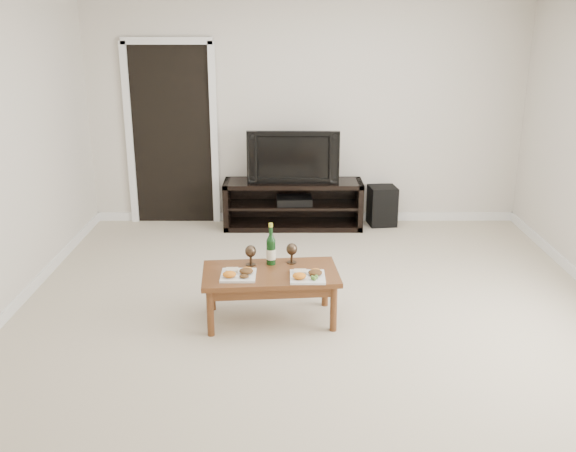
% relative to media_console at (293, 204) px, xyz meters
% --- Properties ---
extents(floor, '(5.50, 5.50, 0.00)m').
position_rel_media_console_xyz_m(floor, '(0.15, -2.50, -0.28)').
color(floor, beige).
rests_on(floor, ground).
extents(back_wall, '(5.00, 0.04, 2.60)m').
position_rel_media_console_xyz_m(back_wall, '(0.15, 0.27, 1.02)').
color(back_wall, beige).
rests_on(back_wall, ground).
extents(doorway, '(0.90, 0.02, 2.05)m').
position_rel_media_console_xyz_m(doorway, '(-1.40, 0.24, 0.75)').
color(doorway, black).
rests_on(doorway, ground).
extents(media_console, '(1.59, 0.45, 0.55)m').
position_rel_media_console_xyz_m(media_console, '(0.00, 0.00, 0.00)').
color(media_console, black).
rests_on(media_console, ground).
extents(television, '(1.04, 0.15, 0.60)m').
position_rel_media_console_xyz_m(television, '(0.00, 0.00, 0.57)').
color(television, black).
rests_on(television, media_console).
extents(av_receiver, '(0.41, 0.31, 0.08)m').
position_rel_media_console_xyz_m(av_receiver, '(0.01, -0.01, 0.05)').
color(av_receiver, black).
rests_on(av_receiver, media_console).
extents(subwoofer, '(0.34, 0.34, 0.46)m').
position_rel_media_console_xyz_m(subwoofer, '(1.05, 0.10, -0.05)').
color(subwoofer, black).
rests_on(subwoofer, ground).
extents(coffee_table, '(1.12, 0.67, 0.42)m').
position_rel_media_console_xyz_m(coffee_table, '(-0.20, -2.41, -0.07)').
color(coffee_table, brown).
rests_on(coffee_table, ground).
extents(plate_left, '(0.27, 0.27, 0.07)m').
position_rel_media_console_xyz_m(plate_left, '(-0.45, -2.51, 0.18)').
color(plate_left, white).
rests_on(plate_left, coffee_table).
extents(plate_right, '(0.27, 0.27, 0.07)m').
position_rel_media_console_xyz_m(plate_right, '(0.09, -2.55, 0.18)').
color(plate_right, white).
rests_on(plate_right, coffee_table).
extents(wine_bottle, '(0.07, 0.07, 0.35)m').
position_rel_media_console_xyz_m(wine_bottle, '(-0.20, -2.25, 0.32)').
color(wine_bottle, black).
rests_on(wine_bottle, coffee_table).
extents(goblet_left, '(0.09, 0.09, 0.17)m').
position_rel_media_console_xyz_m(goblet_left, '(-0.36, -2.27, 0.23)').
color(goblet_left, '#3B2D20').
rests_on(goblet_left, coffee_table).
extents(goblet_right, '(0.09, 0.09, 0.17)m').
position_rel_media_console_xyz_m(goblet_right, '(-0.03, -2.22, 0.23)').
color(goblet_right, '#3B2D20').
rests_on(goblet_right, coffee_table).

